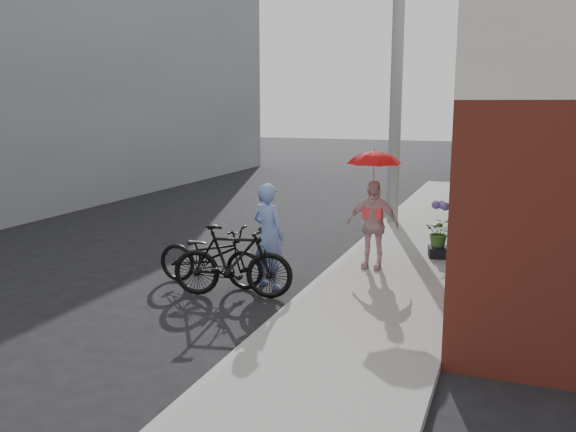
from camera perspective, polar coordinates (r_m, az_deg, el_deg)
The scene contains 11 objects.
ground at distance 9.86m, azimuth -3.42°, elevation -6.97°, with size 80.00×80.00×0.00m, color black.
sidewalk at distance 11.12m, azimuth 10.84°, elevation -4.79°, with size 2.20×24.00×0.12m, color gray.
curb at distance 11.36m, azimuth 5.05°, elevation -4.31°, with size 0.12×24.00×0.12m, color #9E9E99.
utility_pole at distance 14.85m, azimuth 10.12°, elevation 12.48°, with size 0.28×0.28×7.00m, color #9E9E99.
officer at distance 9.82m, azimuth -1.83°, elevation -1.86°, with size 0.62×0.41×1.71m, color #7A98D9.
bike_left at distance 10.08m, azimuth -7.28°, elevation -3.70°, with size 0.66×1.89×0.99m, color black.
bike_right at distance 9.43m, azimuth -5.21°, elevation -4.25°, with size 0.53×1.88×1.13m, color black.
kimono_woman at distance 10.66m, azimuth 7.91°, elevation -0.76°, with size 0.91×0.38×1.55m, color beige.
parasol at distance 10.49m, azimuth 8.07°, elevation 5.49°, with size 0.89×0.89×0.78m, color red.
planter at distance 11.74m, azimuth 13.94°, elevation -3.29°, with size 0.37×0.37×0.20m, color black.
potted_plant at distance 11.66m, azimuth 14.02°, elevation -1.49°, with size 0.50×0.44×0.56m, color #3C6A2A.
Camera 1 is at (3.84, -8.59, 2.98)m, focal length 38.00 mm.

